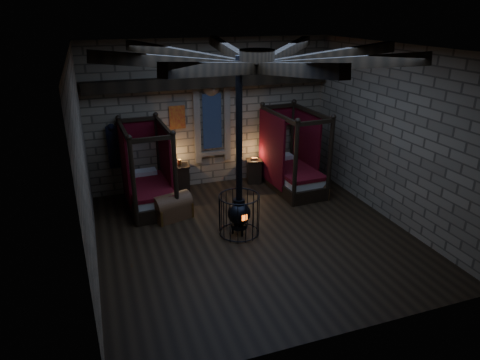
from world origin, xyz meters
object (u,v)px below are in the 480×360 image
object	(u,v)px
trunk_left	(172,207)
trunk_right	(314,188)
bed_right	(291,170)
stove	(239,210)
bed_left	(148,187)

from	to	relation	value
trunk_left	trunk_right	distance (m)	4.00
trunk_left	trunk_right	xyz separation A→B (m)	(4.00, -0.00, -0.04)
bed_right	trunk_left	distance (m)	3.74
trunk_left	stove	size ratio (longest dim) A/B	0.26
bed_left	stove	xyz separation A→B (m)	(1.76, -2.25, 0.06)
bed_right	bed_left	bearing A→B (deg)	174.99
bed_right	trunk_right	bearing A→B (deg)	-68.16
bed_right	stove	distance (m)	3.12
bed_right	stove	bearing A→B (deg)	-140.88
bed_left	bed_right	bearing A→B (deg)	-4.76
stove	trunk_right	bearing A→B (deg)	16.41
bed_left	stove	distance (m)	2.85
bed_left	trunk_right	bearing A→B (deg)	-14.32
trunk_left	stove	world-z (taller)	stove
trunk_right	stove	size ratio (longest dim) A/B	0.23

